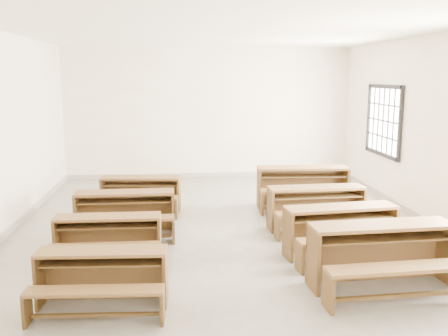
{
  "coord_description": "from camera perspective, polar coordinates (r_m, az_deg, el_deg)",
  "views": [
    {
      "loc": [
        -0.74,
        -8.08,
        2.49
      ],
      "look_at": [
        0.0,
        0.0,
        1.0
      ],
      "focal_mm": 40.0,
      "sensor_mm": 36.0,
      "label": 1
    }
  ],
  "objects": [
    {
      "name": "room",
      "position": [
        8.13,
        0.64,
        7.96
      ],
      "size": [
        8.5,
        8.5,
        3.2
      ],
      "color": "gray",
      "rests_on": "ground"
    },
    {
      "name": "desk_set_0",
      "position": [
        5.71,
        -13.79,
        -11.73
      ],
      "size": [
        1.44,
        0.8,
        0.63
      ],
      "rotation": [
        0.0,
        0.0,
        -0.05
      ],
      "color": "brown",
      "rests_on": "ground"
    },
    {
      "name": "desk_set_1",
      "position": [
        6.98,
        -13.12,
        -7.54
      ],
      "size": [
        1.42,
        0.75,
        0.64
      ],
      "rotation": [
        0.0,
        0.0,
        -0.01
      ],
      "color": "brown",
      "rests_on": "ground"
    },
    {
      "name": "desk_set_2",
      "position": [
        8.07,
        -11.26,
        -4.75
      ],
      "size": [
        1.57,
        0.83,
        0.7
      ],
      "rotation": [
        0.0,
        0.0,
        0.01
      ],
      "color": "brown",
      "rests_on": "ground"
    },
    {
      "name": "desk_set_3",
      "position": [
        9.4,
        -9.52,
        -2.68
      ],
      "size": [
        1.53,
        0.9,
        0.66
      ],
      "rotation": [
        0.0,
        0.0,
        -0.1
      ],
      "color": "brown",
      "rests_on": "ground"
    },
    {
      "name": "desk_set_4",
      "position": [
        6.28,
        17.72,
        -9.06
      ],
      "size": [
        1.77,
        0.99,
        0.78
      ],
      "rotation": [
        0.0,
        0.0,
        0.06
      ],
      "color": "brown",
      "rests_on": "ground"
    },
    {
      "name": "desk_set_5",
      "position": [
        7.2,
        13.32,
        -6.65
      ],
      "size": [
        1.66,
        0.99,
        0.71
      ],
      "rotation": [
        0.0,
        0.0,
        0.11
      ],
      "color": "brown",
      "rests_on": "ground"
    },
    {
      "name": "desk_set_6",
      "position": [
        8.35,
        10.58,
        -4.16
      ],
      "size": [
        1.62,
        0.9,
        0.71
      ],
      "rotation": [
        0.0,
        0.0,
        0.05
      ],
      "color": "brown",
      "rests_on": "ground"
    },
    {
      "name": "desk_set_7",
      "position": [
        9.71,
        9.01,
        -1.81
      ],
      "size": [
        1.78,
        0.99,
        0.78
      ],
      "rotation": [
        0.0,
        0.0,
        -0.05
      ],
      "color": "brown",
      "rests_on": "ground"
    }
  ]
}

